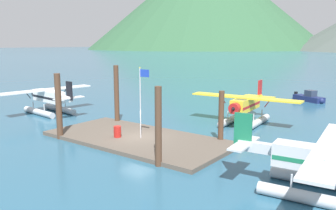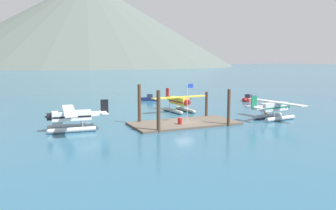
{
  "view_description": "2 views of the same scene",
  "coord_description": "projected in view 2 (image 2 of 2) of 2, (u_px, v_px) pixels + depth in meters",
  "views": [
    {
      "loc": [
        17.94,
        -19.73,
        7.59
      ],
      "look_at": [
        0.43,
        3.45,
        2.41
      ],
      "focal_mm": 37.03,
      "sensor_mm": 36.0,
      "label": 1
    },
    {
      "loc": [
        -21.12,
        -40.94,
        8.94
      ],
      "look_at": [
        -1.2,
        2.85,
        2.45
      ],
      "focal_mm": 35.73,
      "sensor_mm": 36.0,
      "label": 2
    }
  ],
  "objects": [
    {
      "name": "fuel_drum",
      "position": [
        180.0,
        121.0,
        45.29
      ],
      "size": [
        0.62,
        0.62,
        0.88
      ],
      "color": "#AD1E19",
      "rests_on": "dock_platform"
    },
    {
      "name": "mountain_ridge_centre_peak",
      "position": [
        88.0,
        23.0,
        491.55
      ],
      "size": [
        423.66,
        423.66,
        125.34
      ],
      "color": "#4C5651",
      "rests_on": "ground"
    },
    {
      "name": "boat_navy_open_north",
      "position": [
        149.0,
        98.0,
        74.13
      ],
      "size": [
        4.45,
        3.29,
        1.5
      ],
      "color": "navy",
      "rests_on": "ground"
    },
    {
      "name": "mooring_buoy",
      "position": [
        266.0,
        112.0,
        55.97
      ],
      "size": [
        0.73,
        0.73,
        0.73
      ],
      "primitive_type": "sphere",
      "color": "orange",
      "rests_on": "ground"
    },
    {
      "name": "seaplane_yellow_bow_right",
      "position": [
        179.0,
        103.0,
        57.76
      ],
      "size": [
        10.48,
        7.97,
        3.84
      ],
      "color": "#B7BABF",
      "rests_on": "ground"
    },
    {
      "name": "dock_platform",
      "position": [
        184.0,
        123.0,
        46.77
      ],
      "size": [
        14.95,
        7.11,
        0.3
      ],
      "primitive_type": "cube",
      "color": "brown",
      "rests_on": "ground"
    },
    {
      "name": "piling_near_right",
      "position": [
        229.0,
        108.0,
        45.3
      ],
      "size": [
        0.43,
        0.43,
        5.04
      ],
      "primitive_type": "cylinder",
      "color": "#4C3323",
      "rests_on": "ground"
    },
    {
      "name": "boat_red_open_east",
      "position": [
        248.0,
        99.0,
        73.8
      ],
      "size": [
        4.31,
        3.63,
        1.5
      ],
      "color": "#B2231E",
      "rests_on": "ground"
    },
    {
      "name": "piling_far_right",
      "position": [
        206.0,
        105.0,
        51.84
      ],
      "size": [
        0.42,
        0.42,
        4.07
      ],
      "primitive_type": "cylinder",
      "color": "#4C3323",
      "rests_on": "ground"
    },
    {
      "name": "seaplane_white_port_fwd",
      "position": [
        72.0,
        118.0,
        42.43
      ],
      "size": [
        7.96,
        10.48,
        3.84
      ],
      "color": "#B7BABF",
      "rests_on": "ground"
    },
    {
      "name": "seaplane_silver_stbd_aft",
      "position": [
        274.0,
        109.0,
        50.58
      ],
      "size": [
        7.96,
        10.49,
        3.84
      ],
      "color": "#B7BABF",
      "rests_on": "ground"
    },
    {
      "name": "flagpole",
      "position": [
        188.0,
        97.0,
        46.45
      ],
      "size": [
        0.95,
        0.1,
        5.53
      ],
      "color": "silver",
      "rests_on": "dock_platform"
    },
    {
      "name": "ground_plane",
      "position": [
        184.0,
        124.0,
        46.79
      ],
      "size": [
        1200.0,
        1200.0,
        0.0
      ],
      "primitive_type": "plane",
      "color": "#285670"
    },
    {
      "name": "piling_near_left",
      "position": [
        158.0,
        111.0,
        41.21
      ],
      "size": [
        0.48,
        0.48,
        5.28
      ],
      "primitive_type": "cylinder",
      "color": "#4C3323",
      "rests_on": "ground"
    },
    {
      "name": "piling_far_left",
      "position": [
        139.0,
        104.0,
        47.05
      ],
      "size": [
        0.46,
        0.46,
        5.58
      ],
      "primitive_type": "cylinder",
      "color": "#4C3323",
      "rests_on": "ground"
    }
  ]
}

